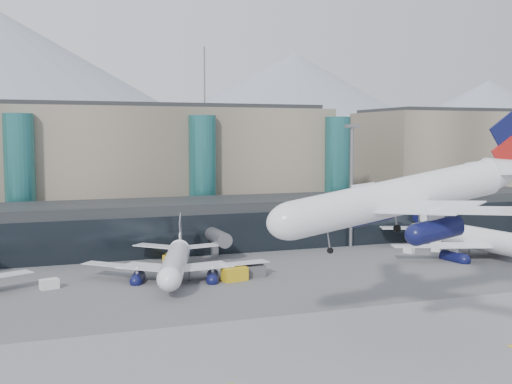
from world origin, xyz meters
TOP-DOWN VIEW (x-y plane):
  - ground at (0.00, 0.00)m, footprint 900.00×900.00m
  - runway_strip at (0.00, -15.00)m, footprint 400.00×40.00m
  - runway_markings at (-0.00, -15.00)m, footprint 128.00×1.00m
  - concourse at (-0.02, 57.73)m, footprint 170.00×27.00m
  - terminal_main at (-25.00, 90.00)m, footprint 130.00×30.00m
  - terminal_east at (95.00, 90.00)m, footprint 70.00×30.00m
  - teal_towers at (-14.99, 74.01)m, footprint 116.40×19.40m
  - mountain_ridge at (15.97, 380.00)m, footprint 910.00×400.00m
  - lightmast_mid at (30.00, 48.00)m, footprint 3.00×1.20m
  - hero_jet at (9.48, -7.30)m, footprint 36.52×37.68m
  - jet_parked_mid at (-10.86, 32.26)m, footprint 31.02×32.50m
  - jet_parked_right at (47.78, 32.56)m, footprint 38.43×38.27m
  - veh_a at (-30.99, 30.81)m, footprint 3.05×2.24m
  - veh_b at (-9.43, 44.91)m, footprint 2.72×3.11m
  - veh_c at (1.39, 28.09)m, footprint 3.54×2.00m
  - veh_d at (44.42, 38.30)m, footprint 3.43×3.52m
  - veh_e at (55.43, 31.44)m, footprint 3.10×1.94m
  - veh_g at (37.57, 37.73)m, footprint 1.87×2.34m
  - veh_h at (-2.64, 26.34)m, footprint 4.31×2.83m

SIDE VIEW (x-z plane):
  - ground at x=0.00m, z-range 0.00..0.00m
  - runway_strip at x=0.00m, z-range 0.00..0.04m
  - runway_markings at x=0.00m, z-range 0.04..0.06m
  - veh_g at x=37.57m, z-range 0.00..1.19m
  - veh_b at x=-9.43m, z-range 0.00..1.53m
  - veh_a at x=-30.99m, z-range 0.00..1.53m
  - veh_e at x=55.43m, z-range 0.00..1.68m
  - veh_d at x=44.42m, z-range 0.00..1.83m
  - veh_c at x=1.39m, z-range 0.00..1.91m
  - veh_h at x=-2.64m, z-range 0.00..2.20m
  - jet_parked_mid at x=-10.86m, z-range -1.27..9.16m
  - jet_parked_right at x=47.78m, z-range -1.52..10.94m
  - concourse at x=-0.02m, z-range -0.03..9.97m
  - teal_towers at x=-14.99m, z-range -8.99..37.01m
  - lightmast_mid at x=30.00m, z-range 1.62..27.22m
  - terminal_main at x=-25.00m, z-range -0.06..30.94m
  - terminal_east at x=95.00m, z-range -0.06..30.94m
  - hero_jet at x=9.48m, z-range 11.77..23.90m
  - mountain_ridge at x=15.97m, z-range -9.26..100.74m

